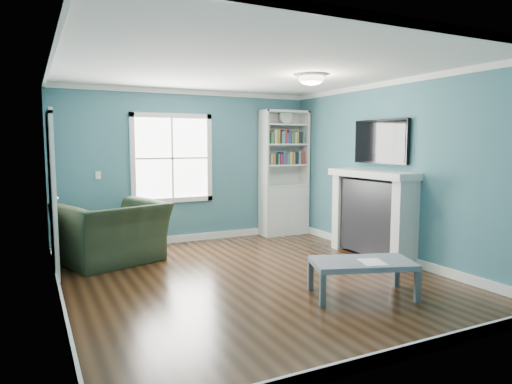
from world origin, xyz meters
name	(u,v)px	position (x,y,z in m)	size (l,w,h in m)	color
floor	(253,278)	(0.00, 0.00, 0.00)	(5.00, 5.00, 0.00)	black
room_walls	(253,153)	(0.00, 0.00, 1.58)	(5.00, 5.00, 5.00)	#3C717B
trim	(253,181)	(0.00, 0.00, 1.24)	(4.50, 5.00, 2.60)	white
window	(172,158)	(-0.30, 2.49, 1.45)	(1.40, 0.06, 1.50)	white
bookshelf	(284,185)	(1.77, 2.30, 0.92)	(0.90, 0.35, 2.31)	silver
fireplace	(372,215)	(2.08, 0.20, 0.64)	(0.44, 1.58, 1.30)	black
tv	(381,142)	(2.20, 0.20, 1.72)	(0.06, 1.10, 0.65)	black
door	(52,192)	(-2.22, 1.40, 1.07)	(0.12, 0.98, 2.17)	silver
ceiling_fixture	(311,78)	(0.90, 0.10, 2.55)	(0.38, 0.38, 0.15)	white
light_switch	(98,175)	(-1.50, 2.48, 1.20)	(0.08, 0.01, 0.12)	white
recliner	(112,222)	(-1.45, 1.60, 0.58)	(1.33, 0.86, 1.16)	black
coffee_table	(362,265)	(0.80, -1.13, 0.35)	(1.24, 0.94, 0.40)	#434B50
paper_sheet	(372,262)	(0.85, -1.23, 0.40)	(0.25, 0.31, 0.00)	white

